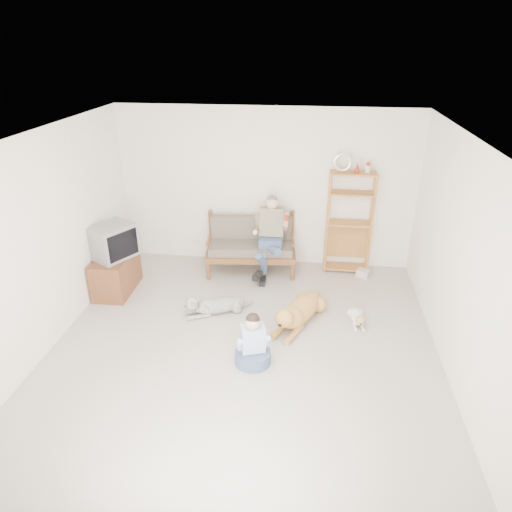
# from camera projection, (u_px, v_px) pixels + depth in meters

# --- Properties ---
(floor) EXTENTS (5.50, 5.50, 0.00)m
(floor) POSITION_uv_depth(u_px,v_px,m) (242.00, 354.00, 5.85)
(floor) COLOR beige
(floor) RESTS_ON ground
(ceiling) EXTENTS (5.50, 5.50, 0.00)m
(ceiling) POSITION_uv_depth(u_px,v_px,m) (239.00, 142.00, 4.68)
(ceiling) COLOR silver
(ceiling) RESTS_ON ground
(wall_back) EXTENTS (5.00, 0.00, 5.00)m
(wall_back) POSITION_uv_depth(u_px,v_px,m) (266.00, 188.00, 7.72)
(wall_back) COLOR white
(wall_back) RESTS_ON ground
(wall_front) EXTENTS (5.00, 0.00, 5.00)m
(wall_front) POSITION_uv_depth(u_px,v_px,m) (173.00, 455.00, 2.81)
(wall_front) COLOR white
(wall_front) RESTS_ON ground
(wall_left) EXTENTS (0.00, 5.50, 5.50)m
(wall_left) POSITION_uv_depth(u_px,v_px,m) (38.00, 248.00, 5.54)
(wall_left) COLOR white
(wall_left) RESTS_ON ground
(wall_right) EXTENTS (0.00, 5.50, 5.50)m
(wall_right) POSITION_uv_depth(u_px,v_px,m) (466.00, 272.00, 4.99)
(wall_right) COLOR white
(wall_right) RESTS_ON ground
(loveseat) EXTENTS (1.56, 0.85, 0.95)m
(loveseat) POSITION_uv_depth(u_px,v_px,m) (251.00, 244.00, 7.76)
(loveseat) COLOR brown
(loveseat) RESTS_ON ground
(man) EXTENTS (0.52, 0.75, 1.21)m
(man) POSITION_uv_depth(u_px,v_px,m) (269.00, 243.00, 7.46)
(man) COLOR #43557C
(man) RESTS_ON loveseat
(etagere) EXTENTS (0.77, 0.34, 2.03)m
(etagere) POSITION_uv_depth(u_px,v_px,m) (349.00, 222.00, 7.59)
(etagere) COLOR #BA803A
(etagere) RESTS_ON ground
(book_stack) EXTENTS (0.24, 0.22, 0.13)m
(book_stack) POSITION_uv_depth(u_px,v_px,m) (363.00, 273.00, 7.70)
(book_stack) COLOR silver
(book_stack) RESTS_ON ground
(tv_stand) EXTENTS (0.51, 0.91, 0.60)m
(tv_stand) POSITION_uv_depth(u_px,v_px,m) (116.00, 274.00, 7.19)
(tv_stand) COLOR brown
(tv_stand) RESTS_ON ground
(crt_tv) EXTENTS (0.74, 0.78, 0.51)m
(crt_tv) POSITION_uv_depth(u_px,v_px,m) (113.00, 241.00, 6.95)
(crt_tv) COLOR gray
(crt_tv) RESTS_ON tv_stand
(wall_outlet) EXTENTS (0.12, 0.02, 0.08)m
(wall_outlet) POSITION_uv_depth(u_px,v_px,m) (197.00, 242.00, 8.30)
(wall_outlet) COLOR silver
(wall_outlet) RESTS_ON ground
(golden_retriever) EXTENTS (0.75, 1.38, 0.44)m
(golden_retriever) POSITION_uv_depth(u_px,v_px,m) (299.00, 312.00, 6.42)
(golden_retriever) COLOR #C48744
(golden_retriever) RESTS_ON ground
(shaggy_dog) EXTENTS (1.00, 0.56, 0.32)m
(shaggy_dog) POSITION_uv_depth(u_px,v_px,m) (214.00, 305.00, 6.66)
(shaggy_dog) COLOR silver
(shaggy_dog) RESTS_ON ground
(terrier) EXTENTS (0.21, 0.60, 0.22)m
(terrier) POSITION_uv_depth(u_px,v_px,m) (358.00, 318.00, 6.43)
(terrier) COLOR silver
(terrier) RESTS_ON ground
(child) EXTENTS (0.45, 0.45, 0.71)m
(child) POSITION_uv_depth(u_px,v_px,m) (253.00, 345.00, 5.60)
(child) COLOR #43557C
(child) RESTS_ON ground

